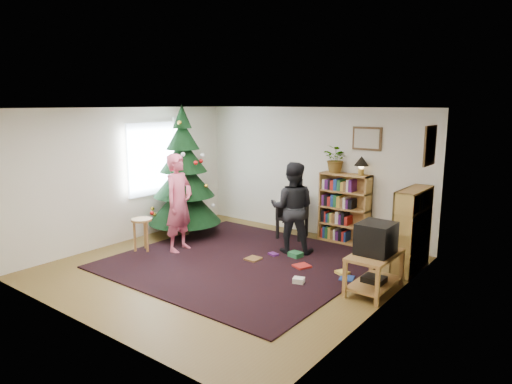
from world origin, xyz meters
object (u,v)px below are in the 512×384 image
Objects in this scene: potted_plant at (336,159)px; picture_right at (430,146)px; bookshelf_back at (344,207)px; tv_stand at (374,269)px; christmas_tree at (184,182)px; stool at (142,226)px; person_standing at (179,203)px; armchair at (295,213)px; bookshelf_right at (412,229)px; crt_tv at (376,238)px; person_by_chair at (292,208)px; picture_back at (367,139)px; table_lamp at (361,162)px.

picture_right is at bearing -17.70° from potted_plant.
bookshelf_back is 1.39× the size of tv_stand.
stool is at bearing -83.17° from christmas_tree.
tv_stand is at bearing -49.12° from potted_plant.
armchair is at bearing -40.03° from person_standing.
potted_plant is (-1.71, 0.74, 0.89)m from bookshelf_right.
crt_tv is at bearing -92.93° from person_standing.
stool is (-1.64, -2.39, -0.02)m from armchair.
bookshelf_back is 1.20m from person_by_chair.
crt_tv is 0.31× the size of person_by_chair.
bookshelf_back is 1.43× the size of armchair.
christmas_tree is at bearing -150.70° from bookshelf_back.
stool is 2.65m from person_by_chair.
person_standing reaches higher than person_by_chair.
person_standing reaches higher than bookshelf_right.
potted_plant is at bearing -165.56° from picture_back.
picture_right reaches higher than picture_back.
armchair is 1.62m from table_lamp.
picture_right is at bearing 78.49° from tv_stand.
person_by_chair is 1.52m from table_lamp.
stool is 1.72× the size of table_lamp.
crt_tv is 0.83× the size of stool.
bookshelf_back is at bearing -157.39° from picture_back.
stool is 0.77m from person_standing.
person_by_chair is at bearing -64.68° from person_standing.
picture_back is at bearing -54.61° from person_standing.
bookshelf_right is (-0.14, -0.15, -1.29)m from picture_right.
person_standing is (-3.57, -1.50, 0.20)m from bookshelf_right.
bookshelf_back is 2.63× the size of crt_tv.
person_by_chair is (2.25, 0.40, -0.27)m from christmas_tree.
crt_tv is at bearing -46.65° from armchair.
christmas_tree is at bearing 100.41° from bookshelf_right.
person_standing is 3.36× the size of potted_plant.
tv_stand is at bearing -92.93° from person_standing.
person_by_chair is (-0.76, -1.24, -1.15)m from picture_back.
person_standing is at bearing -136.54° from table_lamp.
person_standing is 1.98m from person_by_chair.
picture_right is at bearing -28.69° from picture_back.
armchair is at bearing 34.52° from christmas_tree.
person_standing is at bearing -135.15° from picture_back.
armchair is at bearing -166.81° from table_lamp.
christmas_tree is at bearing -168.05° from picture_right.
picture_back is 0.92× the size of stool.
table_lamp reaches higher than tv_stand.
person_by_chair is 1.37m from potted_plant.
picture_back is 2.77m from tv_stand.
christmas_tree is at bearing 175.31° from tv_stand.
potted_plant is (2.35, 2.68, 1.10)m from stool.
stool is (-4.20, -2.09, -1.49)m from picture_right.
tv_stand is 4.03m from stool.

